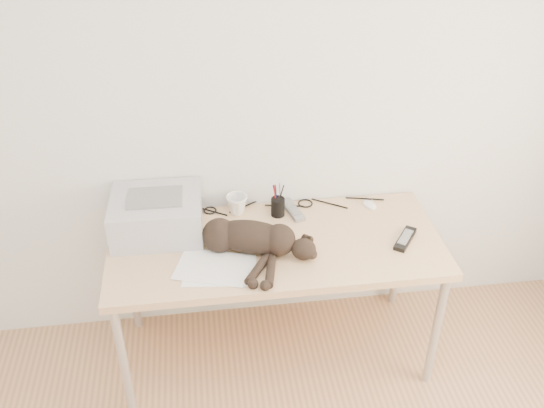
{
  "coord_description": "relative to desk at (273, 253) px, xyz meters",
  "views": [
    {
      "loc": [
        -0.33,
        -0.91,
        2.5
      ],
      "look_at": [
        -0.03,
        1.34,
        1.0
      ],
      "focal_mm": 40.0,
      "sensor_mm": 36.0,
      "label": 1
    }
  ],
  "objects": [
    {
      "name": "wall_back",
      "position": [
        0.0,
        0.27,
        0.69
      ],
      "size": [
        3.5,
        0.0,
        3.5
      ],
      "primitive_type": "plane",
      "rotation": [
        1.57,
        0.0,
        0.0
      ],
      "color": "silver",
      "rests_on": "floor"
    },
    {
      "name": "desk",
      "position": [
        0.0,
        0.0,
        0.0
      ],
      "size": [
        1.6,
        0.7,
        0.74
      ],
      "color": "#E5B386",
      "rests_on": "floor"
    },
    {
      "name": "printer",
      "position": [
        -0.56,
        0.08,
        0.23
      ],
      "size": [
        0.44,
        0.38,
        0.2
      ],
      "color": "#B9B9BE",
      "rests_on": "desk"
    },
    {
      "name": "papers",
      "position": [
        -0.29,
        -0.25,
        0.14
      ],
      "size": [
        0.4,
        0.32,
        0.01
      ],
      "color": "white",
      "rests_on": "desk"
    },
    {
      "name": "cat",
      "position": [
        -0.14,
        -0.13,
        0.21
      ],
      "size": [
        0.69,
        0.48,
        0.17
      ],
      "rotation": [
        0.0,
        0.0,
        -0.35
      ],
      "color": "black",
      "rests_on": "desk"
    },
    {
      "name": "mug",
      "position": [
        -0.16,
        0.19,
        0.18
      ],
      "size": [
        0.15,
        0.15,
        0.1
      ],
      "primitive_type": "imported",
      "rotation": [
        0.0,
        0.0,
        0.94
      ],
      "color": "white",
      "rests_on": "desk"
    },
    {
      "name": "pen_cup",
      "position": [
        0.04,
        0.15,
        0.18
      ],
      "size": [
        0.07,
        0.07,
        0.18
      ],
      "color": "black",
      "rests_on": "desk"
    },
    {
      "name": "remote_grey",
      "position": [
        0.12,
        0.16,
        0.14
      ],
      "size": [
        0.11,
        0.21,
        0.02
      ],
      "primitive_type": "cube",
      "rotation": [
        0.0,
        0.0,
        0.27
      ],
      "color": "slate",
      "rests_on": "desk"
    },
    {
      "name": "remote_black",
      "position": [
        0.62,
        -0.15,
        0.14
      ],
      "size": [
        0.16,
        0.19,
        0.02
      ],
      "primitive_type": "cube",
      "rotation": [
        0.0,
        0.0,
        -0.63
      ],
      "color": "black",
      "rests_on": "desk"
    },
    {
      "name": "mouse",
      "position": [
        0.53,
        0.17,
        0.15
      ],
      "size": [
        0.08,
        0.11,
        0.03
      ],
      "primitive_type": "ellipsoid",
      "rotation": [
        0.0,
        0.0,
        0.32
      ],
      "color": "white",
      "rests_on": "desk"
    },
    {
      "name": "cable_tangle",
      "position": [
        0.0,
        0.22,
        0.14
      ],
      "size": [
        1.36,
        0.08,
        0.01
      ],
      "primitive_type": null,
      "color": "black",
      "rests_on": "desk"
    }
  ]
}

